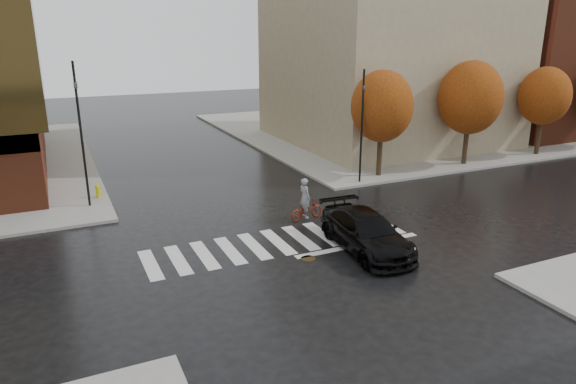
# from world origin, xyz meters

# --- Properties ---
(ground) EXTENTS (120.00, 120.00, 0.00)m
(ground) POSITION_xyz_m (0.00, 0.00, 0.00)
(ground) COLOR black
(ground) RESTS_ON ground
(sidewalk_ne) EXTENTS (30.00, 30.00, 0.15)m
(sidewalk_ne) POSITION_xyz_m (21.00, 21.00, 0.07)
(sidewalk_ne) COLOR gray
(sidewalk_ne) RESTS_ON ground
(crosswalk) EXTENTS (12.00, 3.00, 0.01)m
(crosswalk) POSITION_xyz_m (0.00, 0.50, 0.01)
(crosswalk) COLOR silver
(crosswalk) RESTS_ON ground
(building_ne_tan) EXTENTS (16.00, 16.00, 18.00)m
(building_ne_tan) POSITION_xyz_m (17.00, 17.00, 9.15)
(building_ne_tan) COLOR gray
(building_ne_tan) RESTS_ON sidewalk_ne
(building_ne_brick) EXTENTS (14.00, 14.00, 14.00)m
(building_ne_brick) POSITION_xyz_m (33.00, 16.00, 7.15)
(building_ne_brick) COLOR maroon
(building_ne_brick) RESTS_ON sidewalk_ne
(tree_ne_a) EXTENTS (3.80, 3.80, 6.50)m
(tree_ne_a) POSITION_xyz_m (10.00, 7.40, 4.46)
(tree_ne_a) COLOR black
(tree_ne_a) RESTS_ON sidewalk_ne
(tree_ne_b) EXTENTS (4.20, 4.20, 6.89)m
(tree_ne_b) POSITION_xyz_m (17.00, 7.40, 4.62)
(tree_ne_b) COLOR black
(tree_ne_b) RESTS_ON sidewalk_ne
(tree_ne_c) EXTENTS (3.60, 3.60, 6.31)m
(tree_ne_c) POSITION_xyz_m (24.00, 7.40, 4.37)
(tree_ne_c) COLOR black
(tree_ne_c) RESTS_ON sidewalk_ne
(sedan) EXTENTS (2.56, 5.61, 1.59)m
(sedan) POSITION_xyz_m (3.03, -1.80, 0.80)
(sedan) COLOR black
(sedan) RESTS_ON ground
(cyclist) EXTENTS (1.94, 0.99, 2.11)m
(cyclist) POSITION_xyz_m (2.37, 2.50, 0.72)
(cyclist) COLOR maroon
(cyclist) RESTS_ON ground
(traffic_light_nw) EXTENTS (0.21, 0.18, 7.32)m
(traffic_light_nw) POSITION_xyz_m (-7.06, 8.76, 4.32)
(traffic_light_nw) COLOR black
(traffic_light_nw) RESTS_ON sidewalk_nw
(traffic_light_ne) EXTENTS (0.19, 0.20, 6.63)m
(traffic_light_ne) POSITION_xyz_m (8.09, 6.62, 3.86)
(traffic_light_ne) COLOR black
(traffic_light_ne) RESTS_ON sidewalk_ne
(fire_hydrant) EXTENTS (0.26, 0.26, 0.72)m
(fire_hydrant) POSITION_xyz_m (-6.50, 10.00, 0.55)
(fire_hydrant) COLOR #C7C90B
(fire_hydrant) RESTS_ON sidewalk_nw
(manhole) EXTENTS (0.73, 0.73, 0.01)m
(manhole) POSITION_xyz_m (0.43, -1.61, 0.01)
(manhole) COLOR #433118
(manhole) RESTS_ON ground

